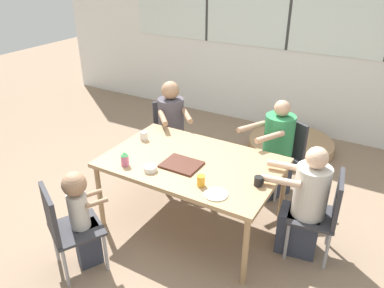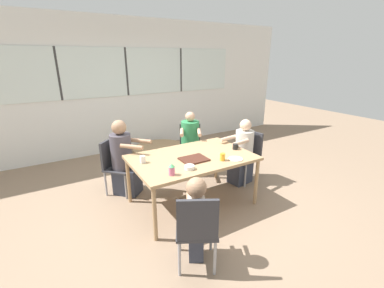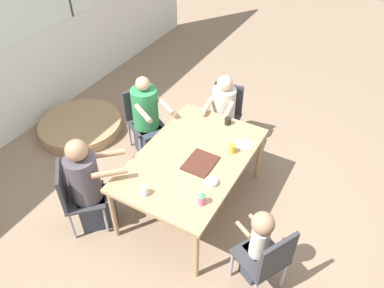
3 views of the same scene
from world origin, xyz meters
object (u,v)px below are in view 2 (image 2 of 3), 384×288
at_px(chair_for_man_teal_shirt, 190,143).
at_px(person_toddler, 196,217).
at_px(person_man_teal_shirt, 190,146).
at_px(chair_for_man_blue_shirt, 115,162).
at_px(person_man_blue_shirt, 124,161).
at_px(milk_carton_small, 143,159).
at_px(bowl_white_shallow, 190,167).
at_px(folded_table_stack, 160,151).
at_px(chair_for_woman_green_shirt, 249,152).
at_px(juice_glass, 223,157).
at_px(chair_for_toddler, 197,227).
at_px(sippy_cup, 172,169).
at_px(coffee_mug, 235,147).
at_px(person_woman_green_shirt, 242,155).

relative_size(chair_for_man_teal_shirt, person_toddler, 0.89).
height_order(person_man_teal_shirt, person_toddler, person_man_teal_shirt).
bearing_deg(chair_for_man_blue_shirt, person_man_blue_shirt, 90.00).
height_order(person_man_teal_shirt, milk_carton_small, person_man_teal_shirt).
height_order(chair_for_man_blue_shirt, bowl_white_shallow, chair_for_man_blue_shirt).
bearing_deg(chair_for_man_blue_shirt, folded_table_stack, 179.42).
bearing_deg(person_man_blue_shirt, chair_for_woman_green_shirt, 119.74).
bearing_deg(chair_for_woman_green_shirt, chair_for_man_teal_shirt, 26.36).
bearing_deg(folded_table_stack, chair_for_man_blue_shirt, -137.40).
height_order(person_toddler, folded_table_stack, person_toddler).
bearing_deg(juice_glass, person_man_teal_shirt, 79.22).
bearing_deg(person_man_blue_shirt, person_man_teal_shirt, 143.87).
xyz_separation_m(chair_for_toddler, milk_carton_small, (-0.07, 1.22, 0.27)).
bearing_deg(person_toddler, person_man_teal_shirt, 89.76).
height_order(chair_for_man_teal_shirt, milk_carton_small, chair_for_man_teal_shirt).
height_order(person_man_teal_shirt, sippy_cup, person_man_teal_shirt).
height_order(person_toddler, sippy_cup, person_toddler).
relative_size(chair_for_man_blue_shirt, person_man_blue_shirt, 0.72).
distance_m(person_toddler, folded_table_stack, 3.17).
bearing_deg(chair_for_man_blue_shirt, chair_for_toddler, 54.21).
height_order(chair_for_woman_green_shirt, chair_for_toddler, same).
height_order(coffee_mug, bowl_white_shallow, coffee_mug).
bearing_deg(juice_glass, sippy_cup, -176.10).
relative_size(coffee_mug, bowl_white_shallow, 0.68).
bearing_deg(person_toddler, person_man_blue_shirt, 125.50).
xyz_separation_m(chair_for_man_blue_shirt, person_man_blue_shirt, (0.11, -0.12, 0.03)).
bearing_deg(sippy_cup, juice_glass, 3.90).
distance_m(chair_for_man_teal_shirt, sippy_cup, 1.85).
bearing_deg(sippy_cup, person_man_blue_shirt, 101.53).
distance_m(sippy_cup, milk_carton_small, 0.54).
distance_m(milk_carton_small, folded_table_stack, 2.30).
bearing_deg(chair_for_toddler, chair_for_woman_green_shirt, 63.40).
distance_m(chair_for_man_blue_shirt, milk_carton_small, 0.83).
xyz_separation_m(chair_for_toddler, coffee_mug, (1.28, 1.01, 0.27)).
bearing_deg(juice_glass, bowl_white_shallow, -178.04).
height_order(chair_for_man_teal_shirt, person_man_teal_shirt, person_man_teal_shirt).
bearing_deg(coffee_mug, person_man_blue_shirt, 148.93).
bearing_deg(chair_for_man_blue_shirt, person_man_teal_shirt, 138.28).
relative_size(coffee_mug, folded_table_stack, 0.07).
relative_size(chair_for_woman_green_shirt, sippy_cup, 5.95).
distance_m(chair_for_woman_green_shirt, person_woman_green_shirt, 0.17).
xyz_separation_m(chair_for_woman_green_shirt, person_woman_green_shirt, (-0.16, -0.02, -0.01)).
bearing_deg(chair_for_woman_green_shirt, person_toddler, 114.76).
height_order(chair_for_man_blue_shirt, person_man_teal_shirt, person_man_teal_shirt).
xyz_separation_m(chair_for_woman_green_shirt, juice_glass, (-0.94, -0.51, 0.28)).
distance_m(chair_for_man_blue_shirt, chair_for_toddler, 2.00).
height_order(person_woman_green_shirt, folded_table_stack, person_woman_green_shirt).
bearing_deg(milk_carton_small, person_toddler, -82.53).
distance_m(chair_for_man_blue_shirt, person_man_blue_shirt, 0.17).
bearing_deg(person_toddler, milk_carton_small, 125.87).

